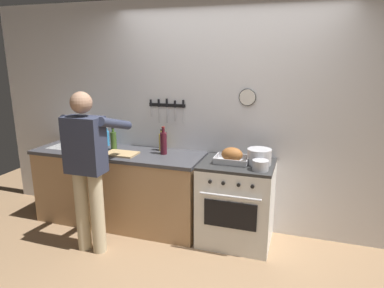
# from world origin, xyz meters

# --- Properties ---
(wall_back) EXTENTS (6.00, 0.13, 2.60)m
(wall_back) POSITION_xyz_m (-0.00, 1.35, 1.30)
(wall_back) COLOR silver
(wall_back) RESTS_ON ground
(counter_block) EXTENTS (2.03, 0.65, 0.90)m
(counter_block) POSITION_xyz_m (-1.21, 0.99, 0.46)
(counter_block) COLOR tan
(counter_block) RESTS_ON ground
(stove) EXTENTS (0.76, 0.67, 0.90)m
(stove) POSITION_xyz_m (0.22, 0.99, 0.45)
(stove) COLOR white
(stove) RESTS_ON ground
(person_cook) EXTENTS (0.51, 0.63, 1.66)m
(person_cook) POSITION_xyz_m (-1.17, 0.36, 0.95)
(person_cook) COLOR #C6B793
(person_cook) RESTS_ON ground
(roasting_pan) EXTENTS (0.35, 0.26, 0.16)m
(roasting_pan) POSITION_xyz_m (0.16, 0.98, 0.97)
(roasting_pan) COLOR #B7B7BC
(roasting_pan) RESTS_ON stove
(stock_pot) EXTENTS (0.25, 0.25, 0.16)m
(stock_pot) POSITION_xyz_m (0.44, 1.01, 0.98)
(stock_pot) COLOR #B7B7BC
(stock_pot) RESTS_ON stove
(saucepan) EXTENTS (0.16, 0.16, 0.10)m
(saucepan) POSITION_xyz_m (0.48, 0.82, 0.95)
(saucepan) COLOR #B7B7BC
(saucepan) RESTS_ON stove
(cutting_board) EXTENTS (0.36, 0.24, 0.02)m
(cutting_board) POSITION_xyz_m (-1.09, 0.88, 0.91)
(cutting_board) COLOR tan
(cutting_board) RESTS_ON counter_block
(bottle_wine_red) EXTENTS (0.08, 0.08, 0.32)m
(bottle_wine_red) POSITION_xyz_m (-0.64, 1.05, 1.03)
(bottle_wine_red) COLOR #47141E
(bottle_wine_red) RESTS_ON counter_block
(bottle_dish_soap) EXTENTS (0.06, 0.06, 0.23)m
(bottle_dish_soap) POSITION_xyz_m (-1.46, 1.19, 1.00)
(bottle_dish_soap) COLOR #338CCC
(bottle_dish_soap) RESTS_ON counter_block
(bottle_olive_oil) EXTENTS (0.07, 0.07, 0.28)m
(bottle_olive_oil) POSITION_xyz_m (-1.27, 1.03, 1.02)
(bottle_olive_oil) COLOR #385623
(bottle_olive_oil) RESTS_ON counter_block
(bottle_cooking_oil) EXTENTS (0.07, 0.07, 0.26)m
(bottle_cooking_oil) POSITION_xyz_m (-0.72, 1.19, 1.01)
(bottle_cooking_oil) COLOR gold
(bottle_cooking_oil) RESTS_ON counter_block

